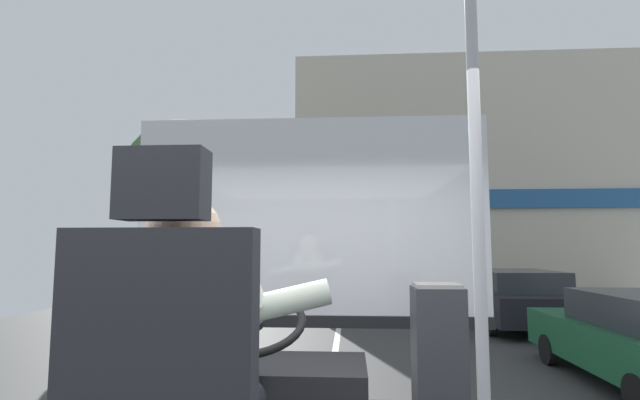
{
  "coord_description": "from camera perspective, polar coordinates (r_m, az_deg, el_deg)",
  "views": [
    {
      "loc": [
        0.29,
        -1.68,
        1.85
      ],
      "look_at": [
        0.12,
        0.96,
        2.13
      ],
      "focal_mm": 26.37,
      "sensor_mm": 36.0,
      "label": 1
    }
  ],
  "objects": [
    {
      "name": "shop_building",
      "position": [
        19.01,
        19.21,
        1.49
      ],
      "size": [
        13.84,
        5.75,
        8.38
      ],
      "color": "#BCB29E",
      "rests_on": "ground"
    },
    {
      "name": "windshield_panel",
      "position": [
        3.32,
        -1.28,
        -5.28
      ],
      "size": [
        2.5,
        0.08,
        1.48
      ],
      "color": "silver"
    },
    {
      "name": "fare_box",
      "position": [
        2.62,
        14.23,
        -18.89
      ],
      "size": [
        0.25,
        0.26,
        0.83
      ],
      "color": "#333338",
      "rests_on": "bus_floor"
    },
    {
      "name": "street_tree",
      "position": [
        12.43,
        -16.37,
        2.87
      ],
      "size": [
        2.8,
        2.8,
        5.11
      ],
      "color": "#4C3828",
      "rests_on": "ground"
    },
    {
      "name": "steering_console",
      "position": [
        2.72,
        -6.93,
        -22.67
      ],
      "size": [
        1.1,
        0.96,
        0.79
      ],
      "color": "black",
      "rests_on": "bus_floor"
    },
    {
      "name": "parked_car_black",
      "position": [
        12.39,
        22.52,
        -10.84
      ],
      "size": [
        2.02,
        4.33,
        1.34
      ],
      "color": "black",
      "rests_on": "ground"
    },
    {
      "name": "ground",
      "position": [
        10.65,
        2.18,
        -16.04
      ],
      "size": [
        18.0,
        44.0,
        0.06
      ],
      "color": "#363636"
    },
    {
      "name": "handrail_pole",
      "position": [
        1.75,
        18.67,
        -5.07
      ],
      "size": [
        0.04,
        0.04,
        2.05
      ],
      "color": "#B7B7BC",
      "rests_on": "bus_floor"
    },
    {
      "name": "bus_driver",
      "position": [
        1.48,
        -15.78,
        -18.65
      ],
      "size": [
        0.82,
        0.56,
        0.76
      ],
      "color": "black",
      "rests_on": "driver_seat"
    }
  ]
}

